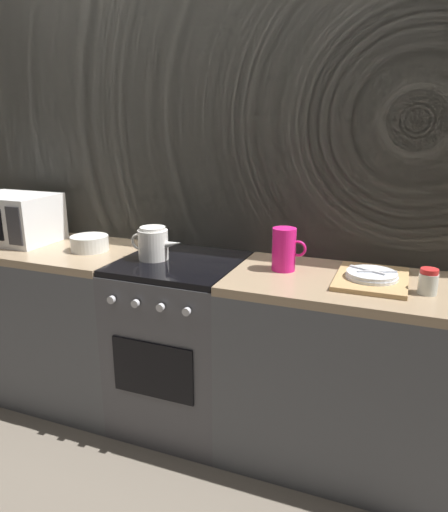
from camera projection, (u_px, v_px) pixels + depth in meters
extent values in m
plane|color=#6B6054|center=(184.00, 417.00, 2.60)|extent=(8.00, 8.00, 0.00)
cube|color=#B2AD9E|center=(205.00, 192.00, 2.56)|extent=(3.60, 0.05, 2.40)
cube|color=silver|center=(203.00, 192.00, 2.54)|extent=(3.58, 0.01, 2.39)
cube|color=#515459|center=(46.00, 321.00, 2.80)|extent=(1.20, 0.60, 0.86)
cube|color=#9E8466|center=(37.00, 248.00, 2.67)|extent=(1.20, 0.60, 0.04)
cube|color=#4C4C51|center=(182.00, 345.00, 2.48)|extent=(0.60, 0.60, 0.87)
cube|color=black|center=(179.00, 264.00, 2.35)|extent=(0.59, 0.59, 0.03)
cube|color=black|center=(152.00, 370.00, 2.20)|extent=(0.42, 0.01, 0.28)
cylinder|color=#B7B7BC|center=(111.00, 300.00, 2.17)|extent=(0.04, 0.02, 0.04)
cylinder|color=#B7B7BC|center=(135.00, 304.00, 2.12)|extent=(0.04, 0.02, 0.04)
cylinder|color=#B7B7BC|center=(160.00, 308.00, 2.08)|extent=(0.04, 0.02, 0.04)
cylinder|color=#B7B7BC|center=(187.00, 312.00, 2.03)|extent=(0.04, 0.02, 0.04)
cube|color=#515459|center=(358.00, 380.00, 2.16)|extent=(1.20, 0.60, 0.86)
cube|color=#9E8466|center=(366.00, 287.00, 2.04)|extent=(1.20, 0.60, 0.04)
cube|color=white|center=(15.00, 218.00, 2.70)|extent=(0.46, 0.34, 0.27)
cube|color=#333338|center=(14.00, 226.00, 2.49)|extent=(0.09, 0.01, 0.21)
cylinder|color=white|center=(153.00, 245.00, 2.36)|extent=(0.15, 0.15, 0.15)
cylinder|color=white|center=(153.00, 228.00, 2.34)|extent=(0.13, 0.13, 0.02)
cone|color=white|center=(173.00, 244.00, 2.32)|extent=(0.10, 0.04, 0.05)
torus|color=white|center=(138.00, 242.00, 2.39)|extent=(0.08, 0.01, 0.08)
cylinder|color=silver|center=(90.00, 243.00, 2.53)|extent=(0.20, 0.20, 0.08)
cylinder|color=#E5197A|center=(284.00, 249.00, 2.18)|extent=(0.11, 0.11, 0.20)
torus|color=#E5197A|center=(298.00, 249.00, 2.15)|extent=(0.08, 0.01, 0.08)
cube|color=tan|center=(372.00, 279.00, 2.05)|extent=(0.30, 0.40, 0.02)
cylinder|color=silver|center=(372.00, 276.00, 2.03)|extent=(0.22, 0.22, 0.01)
cylinder|color=silver|center=(372.00, 273.00, 2.02)|extent=(0.21, 0.21, 0.01)
cylinder|color=silver|center=(377.00, 271.00, 2.01)|extent=(0.16, 0.07, 0.01)
cube|color=silver|center=(367.00, 270.00, 2.04)|extent=(0.16, 0.09, 0.00)
cylinder|color=silver|center=(428.00, 284.00, 1.89)|extent=(0.08, 0.08, 0.08)
cylinder|color=red|center=(430.00, 271.00, 1.88)|extent=(0.07, 0.07, 0.02)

